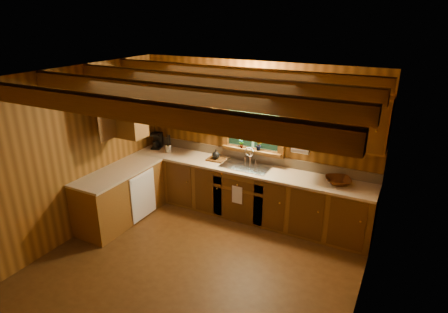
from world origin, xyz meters
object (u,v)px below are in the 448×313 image
cutting_board (216,159)px  wicker_basket (338,181)px  coffee_maker (157,140)px  sink (246,169)px

cutting_board → wicker_basket: wicker_basket is taller
cutting_board → wicker_basket: size_ratio=0.81×
coffee_maker → cutting_board: size_ratio=0.99×
coffee_maker → cutting_board: bearing=-20.0°
sink → wicker_basket: bearing=0.6°
coffee_maker → cutting_board: (1.30, -0.06, -0.13)m
coffee_maker → wicker_basket: (3.39, -0.06, -0.10)m
coffee_maker → wicker_basket: 3.39m
sink → cutting_board: (-0.59, 0.02, 0.06)m
sink → wicker_basket: size_ratio=2.19×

